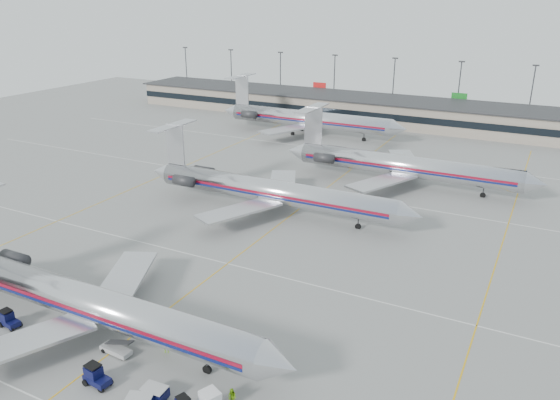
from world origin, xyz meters
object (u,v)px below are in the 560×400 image
Objects in this scene: jet_second_row at (268,190)px; belt_loader at (117,349)px; jet_foreground at (84,301)px; tug_center at (96,376)px.

belt_loader is (4.54, -38.23, -2.97)m from jet_second_row.
jet_second_row is 38.62m from belt_loader.
jet_foreground is 11.81× the size of belt_loader.
tug_center is (6.04, -42.34, -2.59)m from jet_second_row.
jet_foreground is 17.46× the size of tug_center.
tug_center is at bearing -81.88° from jet_second_row.
jet_second_row is at bearing 104.67° from tug_center.
jet_foreground reaches higher than belt_loader.
tug_center is at bearing -40.06° from jet_foreground.
jet_foreground is 0.98× the size of jet_second_row.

